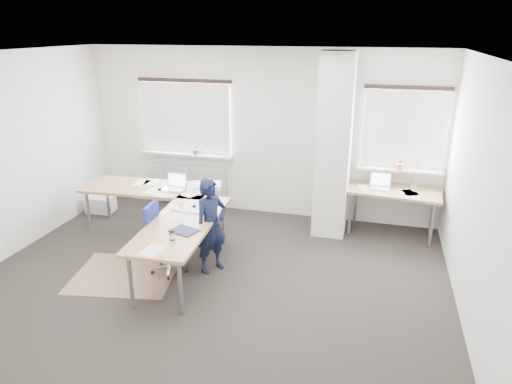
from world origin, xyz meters
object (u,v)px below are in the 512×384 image
(task_chair, at_px, (166,253))
(person, at_px, (211,226))
(desk_main, at_px, (167,205))
(desk_side, at_px, (394,192))

(task_chair, bearing_deg, person, 16.22)
(desk_main, xyz_separation_m, person, (0.83, -0.41, -0.05))
(desk_main, height_order, person, person)
(task_chair, bearing_deg, desk_main, 110.11)
(person, bearing_deg, desk_side, -18.18)
(desk_main, xyz_separation_m, task_chair, (0.25, -0.61, -0.43))
(desk_side, height_order, person, person)
(desk_side, relative_size, person, 1.14)
(desk_main, bearing_deg, person, -30.04)
(desk_side, bearing_deg, desk_main, -150.05)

